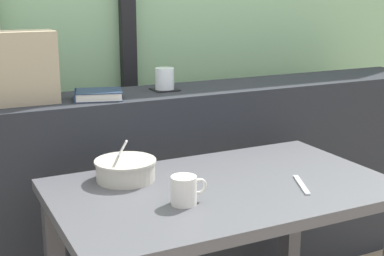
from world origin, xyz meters
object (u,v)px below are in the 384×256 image
Objects in this scene: fork_utensil at (301,185)px; ceramic_mug at (185,190)px; juice_glass at (165,79)px; coaster_square at (165,90)px; closed_book at (98,95)px; throw_pillow at (10,68)px; breakfast_table at (223,217)px; soup_bowl at (125,170)px.

fork_utensil is 1.50× the size of ceramic_mug.
juice_glass is 0.78× the size of ceramic_mug.
closed_book is at bearing -168.72° from coaster_square.
throw_pillow is 1.09m from fork_utensil.
ceramic_mug is at bearing -109.10° from coaster_square.
breakfast_table is at bearing 176.86° from fork_utensil.
coaster_square is 0.62m from throw_pillow.
soup_bowl is (-0.02, -0.35, -0.19)m from closed_book.
soup_bowl is (-0.32, -0.41, -0.17)m from coaster_square.
coaster_square is 0.31× the size of throw_pillow.
throw_pillow reaches higher than soup_bowl.
soup_bowl is at bearing -127.87° from coaster_square.
coaster_square is at bearing 126.83° from fork_utensil.
ceramic_mug is (-0.18, -0.09, 0.15)m from breakfast_table.
soup_bowl reaches higher than breakfast_table.
ceramic_mug is (-0.24, -0.69, -0.17)m from coaster_square.
juice_glass is 0.27× the size of throw_pillow.
fork_utensil is (0.22, -0.11, 0.11)m from breakfast_table.
juice_glass is 0.78m from fork_utensil.
breakfast_table is 0.27m from fork_utensil.
ceramic_mug is at bearing -109.10° from juice_glass.
closed_book is 1.85× the size of ceramic_mug.
throw_pillow is 1.88× the size of fork_utensil.
closed_book is at bearing 149.32° from fork_utensil.
closed_book reaches higher than fork_utensil.
coaster_square is 0.59× the size of fork_utensil.
throw_pillow is 1.58× the size of soup_bowl.
coaster_square is at bearing 84.32° from breakfast_table.
coaster_square is 0.48× the size of closed_book.
juice_glass is (-0.00, 0.00, 0.04)m from coaster_square.
throw_pillow reaches higher than fork_utensil.
soup_bowl is at bearing 144.54° from breakfast_table.
breakfast_table is 0.68m from coaster_square.
ceramic_mug is at bearing -159.75° from fork_utensil.
fork_utensil reaches higher than breakfast_table.
closed_book is 1.23× the size of fork_utensil.
throw_pillow is (-0.60, -0.01, 0.13)m from coaster_square.
breakfast_table is 3.38× the size of throw_pillow.
closed_book reaches higher than soup_bowl.
juice_glass is 0.42× the size of closed_book.
throw_pillow reaches higher than ceramic_mug.
closed_book reaches higher than coaster_square.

